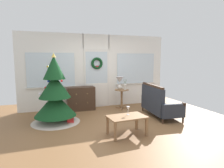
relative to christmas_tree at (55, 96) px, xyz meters
name	(u,v)px	position (x,y,z in m)	size (l,w,h in m)	color
ground_plane	(117,124)	(1.50, -0.74, -0.71)	(6.76, 6.76, 0.00)	brown
back_wall_with_door	(96,71)	(1.50, 1.34, 0.57)	(5.20, 0.19, 2.55)	white
christmas_tree	(55,96)	(0.00, 0.00, 0.00)	(1.29, 1.29, 1.86)	#4C331E
dresser_cabinet	(81,98)	(0.88, 1.05, -0.32)	(0.91, 0.47, 0.78)	#3D281C
settee_sofa	(158,104)	(2.92, -0.42, -0.34)	(0.84, 1.54, 0.96)	#3D281C
side_table	(122,95)	(2.23, 0.76, -0.24)	(0.50, 0.48, 0.67)	#8E6642
table_lamp	(120,81)	(2.17, 0.80, 0.24)	(0.28, 0.28, 0.44)	silver
flower_vase	(125,86)	(2.33, 0.70, 0.07)	(0.11, 0.10, 0.35)	beige
coffee_table	(127,119)	(1.45, -1.46, -0.34)	(0.87, 0.57, 0.44)	#8E6642
wine_glass	(128,109)	(1.52, -1.37, -0.14)	(0.08, 0.08, 0.20)	silver
gift_box	(70,120)	(0.36, -0.21, -0.63)	(0.17, 0.16, 0.17)	red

